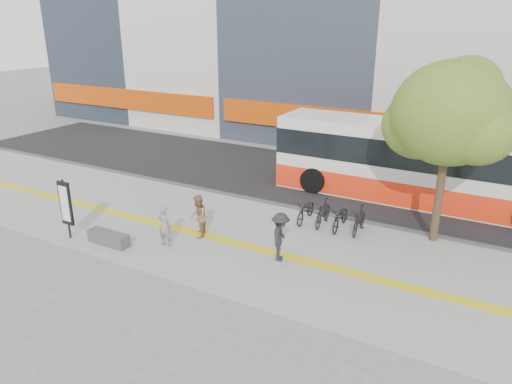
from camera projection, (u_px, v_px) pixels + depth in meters
The scene contains 13 objects.
ground at pixel (190, 249), 16.46m from camera, with size 120.00×120.00×0.00m, color slate.
sidewalk at pixel (215, 232), 17.68m from camera, with size 40.00×7.00×0.08m, color slate.
tactile_strip at pixel (207, 236), 17.25m from camera, with size 40.00×0.45×0.01m, color gold.
street at pixel (298, 177), 23.83m from camera, with size 40.00×8.00×0.06m, color black.
curb at pixel (260, 201), 20.53m from camera, with size 40.00×0.25×0.14m, color #38383B.
bench at pixel (109, 238), 16.57m from camera, with size 1.60×0.45×0.45m, color #38383B.
signboard at pixel (66, 204), 16.69m from camera, with size 0.55×0.10×2.20m.
street_tree at pixel (450, 115), 15.57m from camera, with size 4.40×3.80×6.31m.
bus at pixel (420, 166), 20.20m from camera, with size 12.35×2.93×3.29m.
bicycle_row at pixel (331, 215), 17.90m from camera, with size 2.74×1.76×1.01m.
seated_woman at pixel (165, 226), 16.30m from camera, with size 0.54×0.35×1.47m, color black.
pedestrian_tan at pixel (198, 216), 16.96m from camera, with size 0.76×0.59×1.57m, color #916641.
pedestrian_dark at pixel (280, 237), 15.30m from camera, with size 1.05×0.60×1.63m, color black.
Camera 1 is at (9.21, -11.79, 7.49)m, focal length 33.47 mm.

